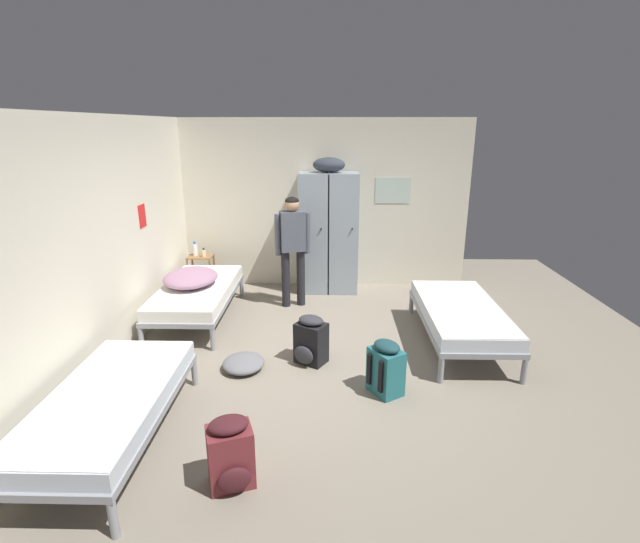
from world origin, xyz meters
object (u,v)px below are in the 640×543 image
object	(u,v)px
bed_left_rear	(197,293)
person_traveler	(293,242)
backpack_teal	(387,368)
water_bottle	(195,249)
bed_left_front	(109,403)
bed_right	(461,314)
shelf_unit	(201,270)
backpack_black	(311,341)
clothes_pile_grey	(244,363)
locker_bank	(329,230)
lotion_bottle	(204,253)
backpack_maroon	(231,454)
bedding_heap	(191,277)

from	to	relation	value
bed_left_rear	person_traveler	world-z (taller)	person_traveler
backpack_teal	water_bottle	bearing A→B (deg)	132.25
bed_left_front	bed_right	world-z (taller)	same
shelf_unit	backpack_black	world-z (taller)	shelf_unit
clothes_pile_grey	water_bottle	bearing A→B (deg)	115.18
locker_bank	person_traveler	distance (m)	0.85
bed_left_front	lotion_bottle	xyz separation A→B (m)	(-0.18, 3.71, 0.25)
water_bottle	bed_right	bearing A→B (deg)	-26.55
bed_left_front	backpack_black	size ratio (longest dim) A/B	3.45
person_traveler	clothes_pile_grey	size ratio (longest dim) A/B	3.27
water_bottle	backpack_maroon	distance (m)	4.46
person_traveler	backpack_black	size ratio (longest dim) A/B	2.89
bed_right	water_bottle	bearing A→B (deg)	153.45
backpack_teal	backpack_black	world-z (taller)	same
person_traveler	lotion_bottle	bearing A→B (deg)	158.46
locker_bank	backpack_black	world-z (taller)	locker_bank
bedding_heap	backpack_black	bearing A→B (deg)	-35.86
water_bottle	clothes_pile_grey	bearing A→B (deg)	-64.82
locker_bank	backpack_maroon	xyz separation A→B (m)	(-0.68, -4.27, -0.71)
locker_bank	bedding_heap	size ratio (longest dim) A/B	2.53
bed_left_rear	lotion_bottle	world-z (taller)	lotion_bottle
person_traveler	locker_bank	bearing A→B (deg)	53.77
bedding_heap	person_traveler	distance (m)	1.47
bed_right	bedding_heap	xyz separation A→B (m)	(-3.41, 0.67, 0.21)
backpack_maroon	backpack_teal	bearing A→B (deg)	45.16
bed_left_rear	clothes_pile_grey	size ratio (longest dim) A/B	3.92
bed_right	clothes_pile_grey	size ratio (longest dim) A/B	3.92
lotion_bottle	shelf_unit	bearing A→B (deg)	150.26
backpack_teal	backpack_black	bearing A→B (deg)	142.41
lotion_bottle	backpack_black	bearing A→B (deg)	-52.55
shelf_unit	person_traveler	world-z (taller)	person_traveler
clothes_pile_grey	person_traveler	bearing A→B (deg)	78.11
backpack_teal	backpack_black	xyz separation A→B (m)	(-0.77, 0.59, 0.00)
bedding_heap	backpack_maroon	xyz separation A→B (m)	(1.14, -3.05, -0.33)
shelf_unit	bed_left_rear	size ratio (longest dim) A/B	0.30
clothes_pile_grey	lotion_bottle	bearing A→B (deg)	112.81
bedding_heap	water_bottle	xyz separation A→B (m)	(-0.26, 1.16, 0.08)
shelf_unit	bed_left_rear	xyz separation A→B (m)	(0.25, -1.15, 0.04)
bed_left_rear	bedding_heap	distance (m)	0.22
bedding_heap	lotion_bottle	bearing A→B (deg)	95.78
bed_right	bedding_heap	distance (m)	3.48
backpack_black	water_bottle	bearing A→B (deg)	129.01
person_traveler	clothes_pile_grey	world-z (taller)	person_traveler
bed_left_rear	water_bottle	distance (m)	1.25
locker_bank	person_traveler	bearing A→B (deg)	-126.23
bed_right	backpack_teal	world-z (taller)	backpack_teal
locker_bank	bed_left_front	world-z (taller)	locker_bank
bedding_heap	lotion_bottle	xyz separation A→B (m)	(-0.11, 1.10, 0.04)
backpack_black	backpack_maroon	world-z (taller)	same
shelf_unit	bedding_heap	size ratio (longest dim) A/B	0.70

